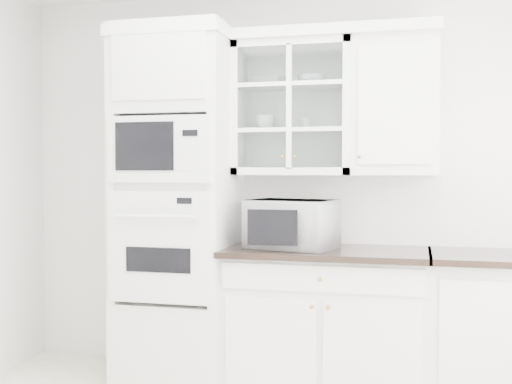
# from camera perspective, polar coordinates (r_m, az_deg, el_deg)

# --- Properties ---
(room_shell) EXTENTS (4.00, 3.50, 2.70)m
(room_shell) POSITION_cam_1_polar(r_m,az_deg,el_deg) (3.28, -0.97, 8.02)
(room_shell) COLOR white
(room_shell) RESTS_ON ground
(oven_column) EXTENTS (0.76, 0.68, 2.40)m
(oven_column) POSITION_cam_1_polar(r_m,az_deg,el_deg) (4.44, -6.99, -1.06)
(oven_column) COLOR white
(oven_column) RESTS_ON ground
(base_cabinet_run) EXTENTS (1.32, 0.67, 0.92)m
(base_cabinet_run) POSITION_cam_1_polar(r_m,az_deg,el_deg) (4.31, 6.32, -11.05)
(base_cabinet_run) COLOR white
(base_cabinet_run) RESTS_ON ground
(extra_base_cabinet) EXTENTS (0.72, 0.67, 0.92)m
(extra_base_cabinet) POSITION_cam_1_polar(r_m,az_deg,el_deg) (4.30, 19.91, -11.20)
(extra_base_cabinet) COLOR white
(extra_base_cabinet) RESTS_ON ground
(upper_cabinet_glass) EXTENTS (0.80, 0.33, 0.90)m
(upper_cabinet_glass) POSITION_cam_1_polar(r_m,az_deg,el_deg) (4.40, 3.38, 7.40)
(upper_cabinet_glass) COLOR white
(upper_cabinet_glass) RESTS_ON room_shell
(upper_cabinet_solid) EXTENTS (0.55, 0.33, 0.90)m
(upper_cabinet_solid) POSITION_cam_1_polar(r_m,az_deg,el_deg) (4.32, 12.28, 7.46)
(upper_cabinet_solid) COLOR white
(upper_cabinet_solid) RESTS_ON room_shell
(crown_molding) EXTENTS (2.14, 0.38, 0.07)m
(crown_molding) POSITION_cam_1_polar(r_m,az_deg,el_deg) (4.47, 1.97, 13.62)
(crown_molding) COLOR white
(crown_molding) RESTS_ON room_shell
(countertop_microwave) EXTENTS (0.64, 0.57, 0.32)m
(countertop_microwave) POSITION_cam_1_polar(r_m,az_deg,el_deg) (4.23, 3.29, -2.84)
(countertop_microwave) COLOR white
(countertop_microwave) RESTS_ON base_cabinet_run
(bowl_a) EXTENTS (0.26, 0.26, 0.06)m
(bowl_a) POSITION_cam_1_polar(r_m,az_deg,el_deg) (4.44, 1.33, 9.79)
(bowl_a) COLOR white
(bowl_a) RESTS_ON upper_cabinet_glass
(bowl_b) EXTENTS (0.23, 0.23, 0.06)m
(bowl_b) POSITION_cam_1_polar(r_m,az_deg,el_deg) (4.40, 4.95, 9.89)
(bowl_b) COLOR white
(bowl_b) RESTS_ON upper_cabinet_glass
(cup_a) EXTENTS (0.12, 0.12, 0.10)m
(cup_a) POSITION_cam_1_polar(r_m,az_deg,el_deg) (4.43, 0.84, 6.18)
(cup_a) COLOR white
(cup_a) RESTS_ON upper_cabinet_glass
(cup_b) EXTENTS (0.10, 0.10, 0.08)m
(cup_b) POSITION_cam_1_polar(r_m,az_deg,el_deg) (4.39, 4.45, 6.10)
(cup_b) COLOR white
(cup_b) RESTS_ON upper_cabinet_glass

